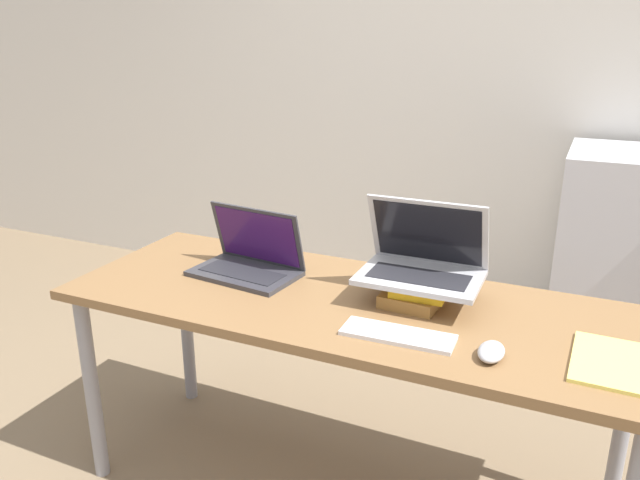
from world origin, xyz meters
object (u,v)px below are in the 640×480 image
object	(u,v)px
mouse	(491,352)
notepad	(616,364)
laptop_left	(249,261)
wireless_keyboard	(398,335)
laptop_on_books	(422,262)
book_stack	(420,289)
mini_fridge	(615,264)

from	to	relation	value
mouse	notepad	bearing A→B (deg)	17.09
laptop_left	notepad	xyz separation A→B (m)	(1.14, -0.15, -0.04)
wireless_keyboard	notepad	world-z (taller)	wireless_keyboard
laptop_on_books	notepad	xyz separation A→B (m)	(0.55, -0.18, -0.12)
laptop_on_books	wireless_keyboard	world-z (taller)	laptop_on_books
notepad	book_stack	bearing A→B (deg)	161.93
book_stack	laptop_on_books	size ratio (longest dim) A/B	0.69
laptop_left	mini_fridge	bearing A→B (deg)	46.93
book_stack	laptop_on_books	bearing A→B (deg)	39.59
laptop_left	laptop_on_books	distance (m)	0.60
mouse	mini_fridge	bearing A→B (deg)	78.15
book_stack	mini_fridge	size ratio (longest dim) A/B	0.25
book_stack	notepad	xyz separation A→B (m)	(0.55, -0.18, -0.03)
notepad	laptop_on_books	bearing A→B (deg)	161.53
book_stack	wireless_keyboard	xyz separation A→B (m)	(0.02, -0.26, -0.03)
mouse	notepad	world-z (taller)	mouse
laptop_on_books	wireless_keyboard	distance (m)	0.29
laptop_left	wireless_keyboard	world-z (taller)	laptop_left
book_stack	mini_fridge	bearing A→B (deg)	64.69
wireless_keyboard	notepad	xyz separation A→B (m)	(0.54, 0.08, -0.00)
laptop_left	notepad	bearing A→B (deg)	-7.68
book_stack	notepad	bearing A→B (deg)	-18.07
laptop_left	book_stack	size ratio (longest dim) A/B	1.48
notepad	mini_fridge	bearing A→B (deg)	89.07
book_stack	wireless_keyboard	world-z (taller)	book_stack
laptop_on_books	mini_fridge	size ratio (longest dim) A/B	0.36
laptop_left	book_stack	bearing A→B (deg)	2.61
book_stack	laptop_on_books	world-z (taller)	laptop_on_books
laptop_left	mini_fridge	distance (m)	1.72
mouse	mini_fridge	size ratio (longest dim) A/B	0.11
mini_fridge	laptop_on_books	bearing A→B (deg)	-115.22
book_stack	laptop_left	bearing A→B (deg)	-177.39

